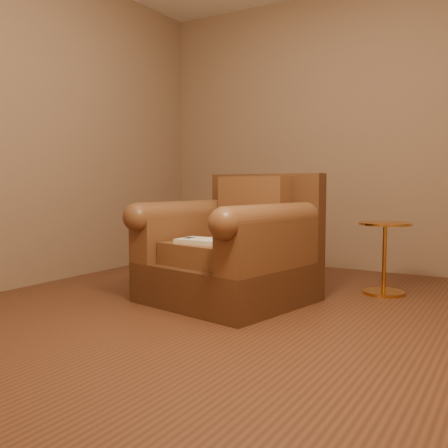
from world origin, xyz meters
The scene contains 6 objects.
floor centered at (0.00, 0.00, 0.00)m, with size 4.00×4.00×0.00m, color brown.
room centered at (0.00, 0.00, 1.71)m, with size 4.02×4.02×2.71m.
armchair centered at (-0.31, 0.26, 0.36)m, with size 1.19×1.15×0.92m.
teddy_bear centered at (-0.30, 0.35, 0.53)m, with size 0.18×0.20×0.25m.
guidebook centered at (-0.37, 0.01, 0.45)m, with size 0.38×0.23×0.03m.
side_table centered at (0.59, 1.03, 0.30)m, with size 0.39×0.39×0.55m.
Camera 1 is at (1.47, -2.83, 0.85)m, focal length 40.00 mm.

